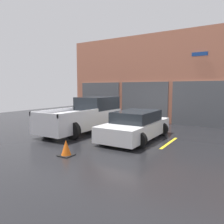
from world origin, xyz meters
The scene contains 8 objects.
ground_plane centered at (0.00, 0.00, 0.00)m, with size 28.00×28.00×0.00m, color black.
shophouse_building centered at (-0.01, 3.28, 2.89)m, with size 12.24×0.68×5.94m.
pickup_truck centered at (-1.58, -1.63, 0.84)m, with size 2.39×5.26×1.81m.
sedan_white centered at (1.58, -1.95, 0.60)m, with size 2.20×4.33×1.27m.
parking_stripe_far_left centered at (-3.17, -1.98, 0.00)m, with size 0.12×2.20×0.01m, color gold.
parking_stripe_left centered at (0.00, -1.98, 0.00)m, with size 0.12×2.20×0.01m, color gold.
parking_stripe_centre centered at (3.17, -1.98, 0.00)m, with size 0.12×2.20×0.01m, color gold.
traffic_cone centered at (0.66, -5.58, 0.25)m, with size 0.47×0.47×0.55m.
Camera 1 is at (5.83, -11.00, 2.32)m, focal length 35.00 mm.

